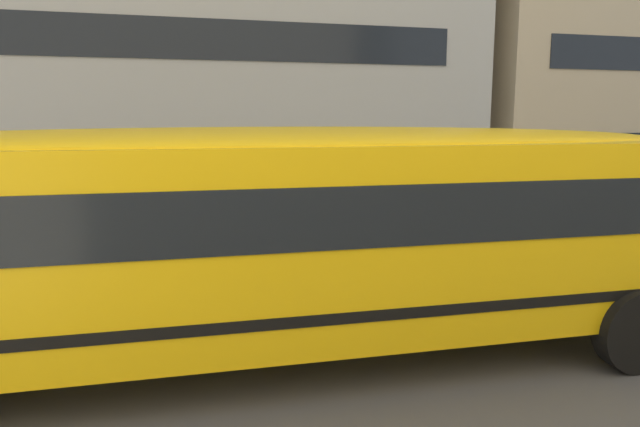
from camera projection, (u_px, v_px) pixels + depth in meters
name	position (u px, v px, depth m)	size (l,w,h in m)	color
ground_plane	(433.00, 310.00, 9.43)	(400.00, 400.00, 0.00)	#4C4C4F
sidewalk_far	(314.00, 228.00, 16.29)	(120.00, 3.00, 0.01)	gray
lane_centreline	(433.00, 310.00, 9.43)	(110.00, 0.16, 0.01)	silver
school_bus	(246.00, 227.00, 7.09)	(13.22, 3.43, 2.94)	yellow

